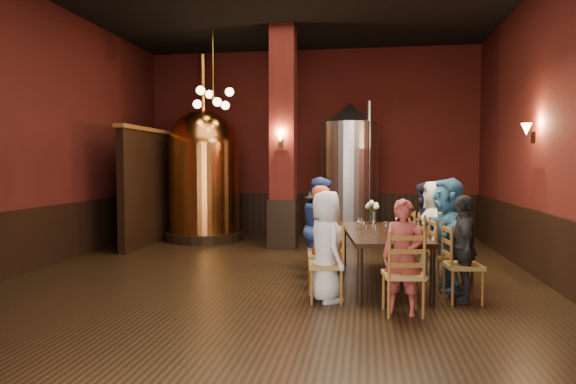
# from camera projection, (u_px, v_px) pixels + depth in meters

# --- Properties ---
(room) EXTENTS (10.00, 10.02, 4.50)m
(room) POSITION_uv_depth(u_px,v_px,m) (273.00, 128.00, 7.63)
(room) COLOR black
(room) RESTS_ON ground
(wainscot_right) EXTENTS (0.08, 9.90, 1.00)m
(wainscot_right) POSITION_uv_depth(u_px,v_px,m) (553.00, 251.00, 7.13)
(wainscot_right) COLOR black
(wainscot_right) RESTS_ON ground
(wainscot_back) EXTENTS (7.90, 0.08, 1.00)m
(wainscot_back) POSITION_uv_depth(u_px,v_px,m) (309.00, 214.00, 12.62)
(wainscot_back) COLOR black
(wainscot_back) RESTS_ON ground
(wainscot_left) EXTENTS (0.08, 9.90, 1.00)m
(wainscot_left) POSITION_uv_depth(u_px,v_px,m) (34.00, 239.00, 8.32)
(wainscot_left) COLOR black
(wainscot_left) RESTS_ON ground
(column) EXTENTS (0.58, 0.58, 4.50)m
(column) POSITION_uv_depth(u_px,v_px,m) (283.00, 138.00, 10.44)
(column) COLOR #47130F
(column) RESTS_ON ground
(partition) EXTENTS (0.22, 3.50, 2.40)m
(partition) POSITION_uv_depth(u_px,v_px,m) (157.00, 188.00, 11.33)
(partition) COLOR black
(partition) RESTS_ON ground
(pendant_cluster) EXTENTS (0.90, 0.90, 1.70)m
(pendant_cluster) POSITION_uv_depth(u_px,v_px,m) (213.00, 98.00, 10.72)
(pendant_cluster) COLOR #A57226
(pendant_cluster) RESTS_ON room
(sconce_wall) EXTENTS (0.20, 0.20, 0.36)m
(sconce_wall) POSITION_uv_depth(u_px,v_px,m) (533.00, 132.00, 7.84)
(sconce_wall) COLOR black
(sconce_wall) RESTS_ON room
(sconce_column) EXTENTS (0.20, 0.20, 0.36)m
(sconce_column) POSITION_uv_depth(u_px,v_px,m) (281.00, 140.00, 10.15)
(sconce_column) COLOR black
(sconce_column) RESTS_ON column
(dining_table) EXTENTS (1.29, 2.51, 0.75)m
(dining_table) POSITION_uv_depth(u_px,v_px,m) (382.00, 236.00, 7.36)
(dining_table) COLOR black
(dining_table) RESTS_ON ground
(chair_0) EXTENTS (0.51, 0.51, 0.92)m
(chair_0) POSITION_uv_depth(u_px,v_px,m) (326.00, 264.00, 6.39)
(chair_0) COLOR brown
(chair_0) RESTS_ON ground
(person_0) EXTENTS (0.69, 0.80, 1.38)m
(person_0) POSITION_uv_depth(u_px,v_px,m) (326.00, 246.00, 6.38)
(person_0) COLOR silver
(person_0) RESTS_ON ground
(chair_1) EXTENTS (0.51, 0.51, 0.92)m
(chair_1) POSITION_uv_depth(u_px,v_px,m) (323.00, 255.00, 7.06)
(chair_1) COLOR brown
(chair_1) RESTS_ON ground
(person_1) EXTENTS (0.42, 0.56, 1.42)m
(person_1) POSITION_uv_depth(u_px,v_px,m) (323.00, 237.00, 7.05)
(person_1) COLOR #B3431E
(person_1) RESTS_ON ground
(chair_2) EXTENTS (0.51, 0.51, 0.92)m
(chair_2) POSITION_uv_depth(u_px,v_px,m) (321.00, 247.00, 7.72)
(chair_2) COLOR brown
(chair_2) RESTS_ON ground
(person_2) EXTENTS (0.54, 0.81, 1.52)m
(person_2) POSITION_uv_depth(u_px,v_px,m) (321.00, 228.00, 7.70)
(person_2) COLOR navy
(person_2) RESTS_ON ground
(chair_3) EXTENTS (0.51, 0.51, 0.92)m
(chair_3) POSITION_uv_depth(u_px,v_px,m) (320.00, 241.00, 8.39)
(chair_3) COLOR brown
(chair_3) RESTS_ON ground
(person_3) EXTENTS (0.52, 0.88, 1.34)m
(person_3) POSITION_uv_depth(u_px,v_px,m) (320.00, 228.00, 8.38)
(person_3) COLOR black
(person_3) RESTS_ON ground
(chair_4) EXTENTS (0.51, 0.51, 0.92)m
(chair_4) POSITION_uv_depth(u_px,v_px,m) (463.00, 265.00, 6.35)
(chair_4) COLOR brown
(chair_4) RESTS_ON ground
(person_4) EXTENTS (0.37, 0.80, 1.33)m
(person_4) POSITION_uv_depth(u_px,v_px,m) (463.00, 249.00, 6.34)
(person_4) COLOR black
(person_4) RESTS_ON ground
(chair_5) EXTENTS (0.51, 0.51, 0.92)m
(chair_5) POSITION_uv_depth(u_px,v_px,m) (448.00, 256.00, 7.02)
(chair_5) COLOR brown
(chair_5) RESTS_ON ground
(person_5) EXTENTS (0.60, 1.46, 1.53)m
(person_5) POSITION_uv_depth(u_px,v_px,m) (448.00, 234.00, 7.00)
(person_5) COLOR #2A5B7F
(person_5) RESTS_ON ground
(chair_6) EXTENTS (0.51, 0.51, 0.92)m
(chair_6) POSITION_uv_depth(u_px,v_px,m) (435.00, 248.00, 7.68)
(chair_6) COLOR brown
(chair_6) RESTS_ON ground
(person_6) EXTENTS (0.49, 0.73, 1.46)m
(person_6) POSITION_uv_depth(u_px,v_px,m) (435.00, 230.00, 7.66)
(person_6) COLOR beige
(person_6) RESTS_ON ground
(chair_7) EXTENTS (0.51, 0.51, 0.92)m
(chair_7) POSITION_uv_depth(u_px,v_px,m) (424.00, 241.00, 8.35)
(chair_7) COLOR brown
(chair_7) RESTS_ON ground
(person_7) EXTENTS (0.38, 0.71, 1.43)m
(person_7) POSITION_uv_depth(u_px,v_px,m) (424.00, 226.00, 8.33)
(person_7) COLOR #181931
(person_7) RESTS_ON ground
(chair_8) EXTENTS (0.51, 0.51, 0.92)m
(chair_8) POSITION_uv_depth(u_px,v_px,m) (403.00, 274.00, 5.82)
(chair_8) COLOR brown
(chair_8) RESTS_ON ground
(person_8) EXTENTS (0.54, 0.41, 1.32)m
(person_8) POSITION_uv_depth(u_px,v_px,m) (403.00, 257.00, 5.81)
(person_8) COLOR brown
(person_8) RESTS_ON ground
(copper_kettle) EXTENTS (1.86, 1.86, 4.16)m
(copper_kettle) POSITION_uv_depth(u_px,v_px,m) (204.00, 173.00, 11.59)
(copper_kettle) COLOR black
(copper_kettle) RESTS_ON ground
(steel_vessel) EXTENTS (1.63, 1.63, 3.04)m
(steel_vessel) POSITION_uv_depth(u_px,v_px,m) (350.00, 173.00, 11.24)
(steel_vessel) COLOR #B2B2B7
(steel_vessel) RESTS_ON ground
(rose_vase) EXTENTS (0.22, 0.22, 0.38)m
(rose_vase) POSITION_uv_depth(u_px,v_px,m) (373.00, 208.00, 8.34)
(rose_vase) COLOR white
(rose_vase) RESTS_ON dining_table
(wine_glass_0) EXTENTS (0.07, 0.07, 0.17)m
(wine_glass_0) POSITION_uv_depth(u_px,v_px,m) (363.00, 227.00, 7.11)
(wine_glass_0) COLOR white
(wine_glass_0) RESTS_ON dining_table
(wine_glass_1) EXTENTS (0.07, 0.07, 0.17)m
(wine_glass_1) POSITION_uv_depth(u_px,v_px,m) (361.00, 224.00, 7.48)
(wine_glass_1) COLOR white
(wine_glass_1) RESTS_ON dining_table
(wine_glass_2) EXTENTS (0.07, 0.07, 0.17)m
(wine_glass_2) POSITION_uv_depth(u_px,v_px,m) (396.00, 220.00, 8.00)
(wine_glass_2) COLOR white
(wine_glass_2) RESTS_ON dining_table
(wine_glass_3) EXTENTS (0.07, 0.07, 0.17)m
(wine_glass_3) POSITION_uv_depth(u_px,v_px,m) (366.00, 233.00, 6.50)
(wine_glass_3) COLOR white
(wine_glass_3) RESTS_ON dining_table
(wine_glass_4) EXTENTS (0.07, 0.07, 0.17)m
(wine_glass_4) POSITION_uv_depth(u_px,v_px,m) (386.00, 228.00, 7.02)
(wine_glass_4) COLOR white
(wine_glass_4) RESTS_ON dining_table
(wine_glass_5) EXTENTS (0.07, 0.07, 0.17)m
(wine_glass_5) POSITION_uv_depth(u_px,v_px,m) (375.00, 232.00, 6.66)
(wine_glass_5) COLOR white
(wine_glass_5) RESTS_ON dining_table
(wine_glass_6) EXTENTS (0.07, 0.07, 0.17)m
(wine_glass_6) POSITION_uv_depth(u_px,v_px,m) (399.00, 231.00, 6.67)
(wine_glass_6) COLOR white
(wine_glass_6) RESTS_ON dining_table
(wine_glass_7) EXTENTS (0.07, 0.07, 0.17)m
(wine_glass_7) POSITION_uv_depth(u_px,v_px,m) (373.00, 227.00, 7.12)
(wine_glass_7) COLOR white
(wine_glass_7) RESTS_ON dining_table
(wine_glass_8) EXTENTS (0.07, 0.07, 0.17)m
(wine_glass_8) POSITION_uv_depth(u_px,v_px,m) (358.00, 224.00, 7.56)
(wine_glass_8) COLOR white
(wine_glass_8) RESTS_ON dining_table
(wine_glass_9) EXTENTS (0.07, 0.07, 0.17)m
(wine_glass_9) POSITION_uv_depth(u_px,v_px,m) (392.00, 232.00, 6.63)
(wine_glass_9) COLOR white
(wine_glass_9) RESTS_ON dining_table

